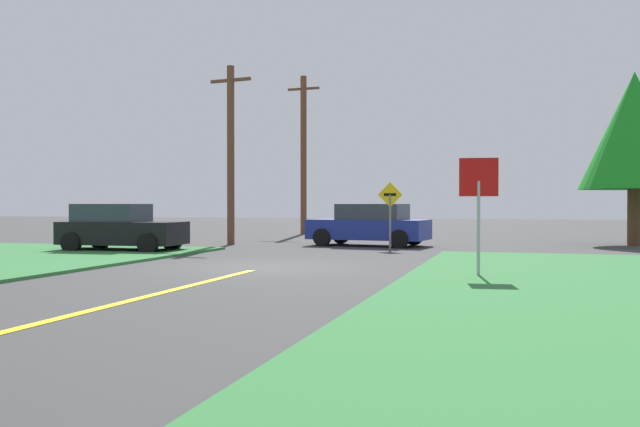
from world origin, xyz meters
name	(u,v)px	position (x,y,z in m)	size (l,w,h in m)	color
ground_plane	(266,267)	(0.00, 0.00, 0.00)	(120.00, 120.00, 0.00)	#3A3A3A
lane_stripe_center	(68,316)	(0.00, -8.00, 0.01)	(0.20, 14.00, 0.01)	yellow
stop_sign	(479,193)	(5.36, -1.28, 1.85)	(0.82, 0.13, 2.60)	#9EA0A8
car_approaching_junction	(370,225)	(0.68, 9.44, 0.81)	(4.74, 2.63, 1.62)	navy
parked_car_near_building	(120,228)	(-6.74, 3.87, 0.80)	(4.16, 2.09, 1.62)	black
utility_pole_mid	(231,152)	(-4.74, 8.58, 3.66)	(1.80, 0.37, 7.08)	brown
utility_pole_far	(304,153)	(-4.94, 18.75, 4.36)	(1.80, 0.33, 8.53)	brown
direction_sign	(390,207)	(1.80, 7.72, 1.49)	(0.90, 0.14, 2.41)	slate
oak_tree_left	(634,131)	(10.52, 12.52, 4.46)	(4.15, 4.15, 6.77)	brown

